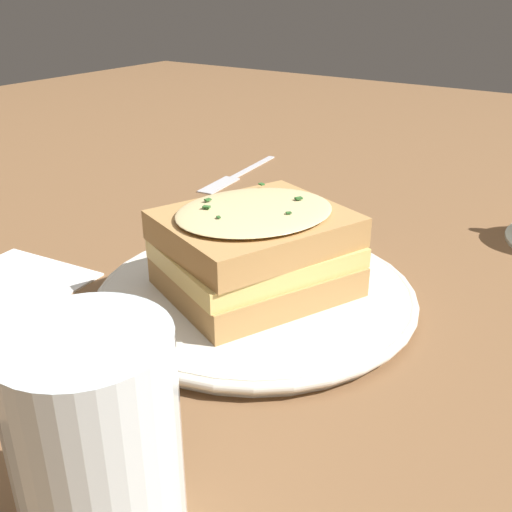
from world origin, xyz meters
name	(u,v)px	position (x,y,z in m)	size (l,w,h in m)	color
ground_plane	(269,324)	(0.00, 0.00, 0.00)	(2.40, 2.40, 0.00)	brown
dinner_plate	(256,295)	(0.02, 0.03, 0.01)	(0.27, 0.27, 0.01)	silver
sandwich	(255,249)	(0.02, 0.03, 0.05)	(0.18, 0.17, 0.07)	#B2844C
water_glass	(97,442)	(-0.21, -0.04, 0.06)	(0.08, 0.08, 0.11)	silver
fork	(232,177)	(0.29, 0.25, 0.00)	(0.19, 0.04, 0.00)	silver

